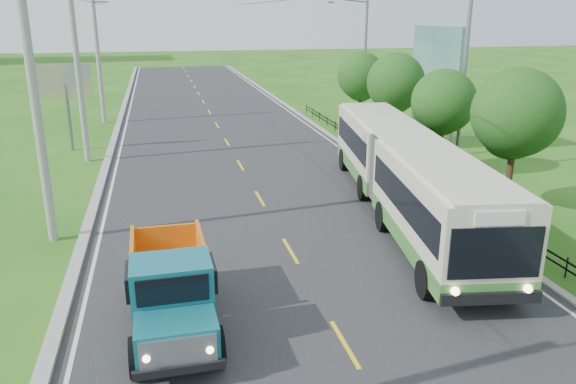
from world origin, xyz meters
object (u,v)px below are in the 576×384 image
object	(u,v)px
streetlight_far	(363,58)
billboard_left	(65,86)
pole_near	(36,102)
tree_fifth	(396,85)
bus	(406,169)
tree_fourth	(443,105)
dump_truck	(171,284)
pole_far	(98,55)
tree_third	(515,117)
planter_far	(363,138)
tree_back	(361,78)
planter_near	(508,224)
streetlight_mid	(461,78)
planter_mid	(417,170)
billboard_right	(436,60)
pole_mid	(79,70)

from	to	relation	value
streetlight_far	billboard_left	world-z (taller)	streetlight_far
pole_near	tree_fifth	bearing A→B (deg)	31.59
billboard_left	bus	xyz separation A→B (m)	(14.89, -15.47, -1.88)
tree_fourth	dump_truck	world-z (taller)	tree_fourth
pole_far	tree_third	bearing A→B (deg)	-53.91
tree_fifth	planter_far	bearing A→B (deg)	124.05
streetlight_far	bus	xyz separation A→B (m)	(-5.25, -19.47, -2.92)
tree_back	planter_near	size ratio (longest dim) A/B	8.21
pole_far	streetlight_mid	distance (m)	26.80
tree_fourth	bus	world-z (taller)	tree_fourth
tree_back	streetlight_far	size ratio (longest dim) A/B	0.61
pole_near	planter_mid	world-z (taller)	pole_near
tree_back	planter_near	xyz separation A→B (m)	(-1.26, -20.14, -3.37)
planter_far	billboard_right	bearing A→B (deg)	-28.39
pole_near	streetlight_far	world-z (taller)	pole_near
planter_far	dump_truck	bearing A→B (deg)	-122.26
billboard_right	tree_fifth	bearing A→B (deg)	176.70
tree_fourth	tree_fifth	size ratio (longest dim) A/B	0.93
tree_fifth	bus	distance (m)	12.58
planter_mid	billboard_right	size ratio (longest dim) A/B	0.09
tree_back	dump_truck	bearing A→B (deg)	-119.93
streetlight_far	tree_third	bearing A→B (deg)	-92.27
planter_near	planter_mid	xyz separation A→B (m)	(0.00, 8.00, 0.00)
tree_fourth	tree_third	bearing A→B (deg)	-90.00
tree_third	tree_fourth	bearing A→B (deg)	90.00
tree_back	billboard_left	size ratio (longest dim) A/B	1.06
billboard_left	tree_fifth	bearing A→B (deg)	-11.28
pole_mid	pole_far	xyz separation A→B (m)	(0.00, 12.00, 0.00)
tree_third	billboard_right	world-z (taller)	billboard_right
billboard_left	billboard_right	distance (m)	22.21
streetlight_mid	bus	world-z (taller)	streetlight_mid
tree_third	planter_near	size ratio (longest dim) A/B	8.96
pole_near	planter_near	xyz separation A→B (m)	(16.86, -3.00, -4.81)
pole_far	planter_mid	world-z (taller)	pole_far
streetlight_far	bus	world-z (taller)	streetlight_far
streetlight_mid	billboard_right	distance (m)	6.24
planter_near	billboard_right	world-z (taller)	billboard_right
tree_third	planter_far	distance (m)	14.40
tree_back	streetlight_mid	distance (m)	12.23
tree_fourth	tree_back	bearing A→B (deg)	90.00
streetlight_mid	planter_far	size ratio (longest dim) A/B	13.54
tree_third	bus	distance (m)	4.91
tree_back	planter_mid	distance (m)	12.66
pole_far	bus	world-z (taller)	pole_far
tree_third	streetlight_mid	size ratio (longest dim) A/B	0.66
streetlight_mid	tree_back	bearing A→B (deg)	93.70
billboard_left	pole_near	bearing A→B (deg)	-85.28
tree_fifth	tree_third	bearing A→B (deg)	-90.00
tree_fourth	dump_truck	bearing A→B (deg)	-138.58
planter_far	bus	xyz separation A→B (m)	(-3.21, -13.47, 1.70)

